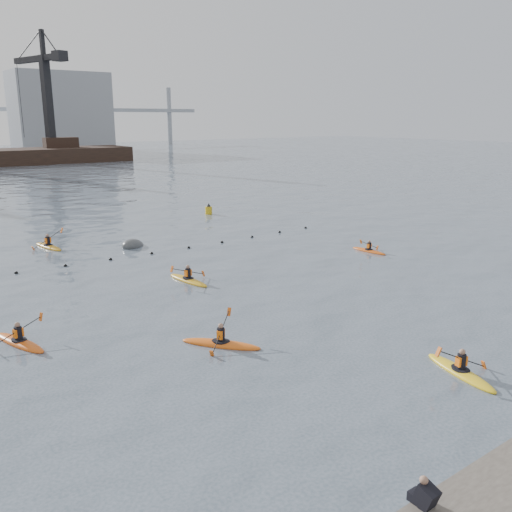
# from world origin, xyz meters

# --- Properties ---
(ground) EXTENTS (400.00, 400.00, 0.00)m
(ground) POSITION_xyz_m (0.00, 0.00, 0.00)
(ground) COLOR #3E4D5A
(ground) RESTS_ON ground
(float_line) EXTENTS (33.24, 0.73, 0.24)m
(float_line) POSITION_xyz_m (-0.50, 22.53, 0.03)
(float_line) COLOR black
(float_line) RESTS_ON ground
(kayaker_0) EXTENTS (2.73, 3.22, 1.43)m
(kayaker_0) POSITION_xyz_m (-3.70, 5.89, 0.11)
(kayaker_0) COLOR #DB5B14
(kayaker_0) RESTS_ON ground
(kayaker_1) EXTENTS (2.43, 3.62, 1.40)m
(kayaker_1) POSITION_xyz_m (2.17, -1.70, 0.11)
(kayaker_1) COLOR yellow
(kayaker_1) RESTS_ON ground
(kayaker_2) EXTENTS (2.31, 3.54, 1.20)m
(kayaker_2) POSITION_xyz_m (-10.57, 11.16, 0.11)
(kayaker_2) COLOR #D05213
(kayaker_2) RESTS_ON ground
(kayaker_3) EXTENTS (2.42, 3.59, 1.29)m
(kayaker_3) POSITION_xyz_m (-0.18, 14.92, 0.11)
(kayaker_3) COLOR gold
(kayaker_3) RESTS_ON ground
(kayaker_4) EXTENTS (2.07, 3.01, 1.14)m
(kayaker_4) POSITION_xyz_m (14.00, 13.58, 0.09)
(kayaker_4) COLOR #CA5013
(kayaker_4) RESTS_ON ground
(kayaker_5) EXTENTS (2.54, 3.73, 1.47)m
(kayaker_5) POSITION_xyz_m (-4.33, 28.70, 0.11)
(kayaker_5) COLOR #C58817
(kayaker_5) RESTS_ON ground
(mooring_buoy) EXTENTS (2.80, 2.55, 1.59)m
(mooring_buoy) POSITION_xyz_m (0.92, 25.28, 0.00)
(mooring_buoy) COLOR #414547
(mooring_buoy) RESTS_ON ground
(nav_buoy) EXTENTS (0.70, 0.70, 1.27)m
(nav_buoy) POSITION_xyz_m (12.95, 34.00, 0.38)
(nav_buoy) COLOR gold
(nav_buoy) RESTS_ON ground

